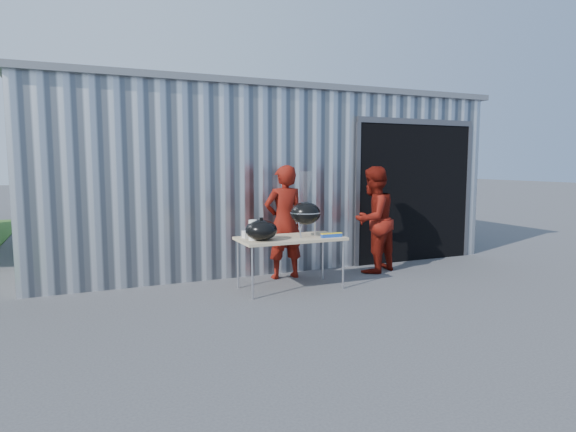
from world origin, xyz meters
name	(u,v)px	position (x,y,z in m)	size (l,w,h in m)	color
ground	(287,305)	(0.00, 0.00, 0.00)	(80.00, 80.00, 0.00)	#424245
building	(242,175)	(0.92, 4.59, 1.54)	(8.20, 6.20, 3.10)	silver
folding_table	(290,240)	(0.38, 0.75, 0.71)	(1.50, 0.75, 0.75)	tan
kettle_grill	(305,208)	(0.60, 0.72, 1.17)	(0.44, 0.44, 0.94)	black
grill_lid	(261,230)	(-0.10, 0.65, 0.89)	(0.44, 0.44, 0.32)	black
paper_towels	(253,230)	(-0.20, 0.70, 0.89)	(0.12, 0.12, 0.28)	white
white_tub	(250,234)	(-0.17, 0.93, 0.80)	(0.20, 0.15, 0.10)	white
foil_box	(332,235)	(0.91, 0.50, 0.78)	(0.32, 0.05, 0.06)	#1942A3
person_cook	(284,222)	(0.55, 1.39, 0.89)	(0.65, 0.42, 1.77)	#631109
person_bystander	(373,220)	(2.07, 1.20, 0.88)	(0.85, 0.66, 1.75)	#631109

